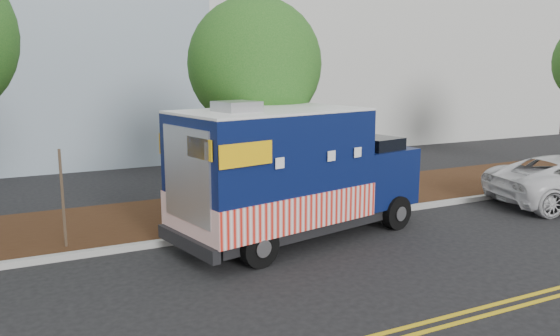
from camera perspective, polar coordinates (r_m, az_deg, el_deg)
name	(u,v)px	position (r m, az deg, el deg)	size (l,w,h in m)	color
ground	(300,245)	(13.14, 2.09, -8.07)	(120.00, 120.00, 0.00)	black
curb	(275,227)	(14.30, -0.57, -6.18)	(120.00, 0.18, 0.15)	#9E9E99
mulch_strip	(244,208)	(16.15, -3.80, -4.24)	(120.00, 4.00, 0.15)	black
centerline_near	(426,322)	(9.74, 15.02, -15.30)	(120.00, 0.10, 0.01)	gold
centerline_far	(436,329)	(9.57, 16.04, -15.83)	(120.00, 0.10, 0.01)	gold
tree_b	(255,64)	(15.39, -2.66, 10.76)	(3.70, 3.70, 6.12)	#38281C
sign_post	(63,202)	(13.23, -21.74, -3.29)	(0.06, 0.06, 2.40)	#473828
food_truck	(290,177)	(13.22, 1.05, -0.94)	(6.88, 3.71, 3.45)	black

